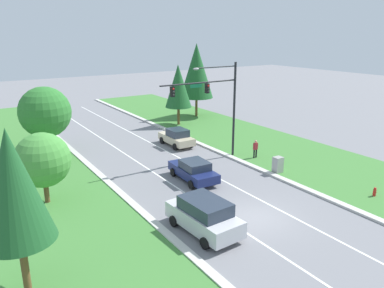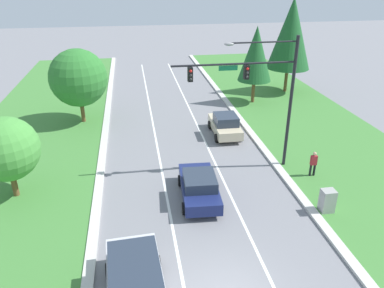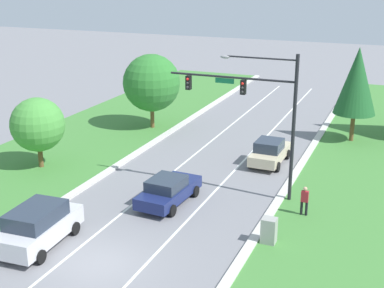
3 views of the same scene
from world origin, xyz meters
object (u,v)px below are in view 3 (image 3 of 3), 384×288
Objects in this scene: navy_sedan at (168,190)px; conifer_near_right_tree at (357,81)px; champagne_sedan at (270,152)px; utility_cabinet at (269,231)px; silver_suv at (38,226)px; oak_far_left_tree at (152,83)px; traffic_signal_mast at (258,103)px; pedestrian at (304,200)px; oak_near_left_tree at (38,125)px.

conifer_near_right_tree is (8.11, 15.61, 3.89)m from navy_sedan.
utility_cabinet is at bearing -74.59° from champagne_sedan.
oak_far_left_tree is at bearing 97.88° from silver_suv.
pedestrian is at bearing -27.88° from traffic_signal_mast.
navy_sedan is 18.01m from conifer_near_right_tree.
oak_far_left_tree reaches higher than pedestrian.
oak_far_left_tree is (-14.83, 11.74, 2.86)m from pedestrian.
champagne_sedan is 9.19m from navy_sedan.
pedestrian is 19.13m from oak_far_left_tree.
traffic_signal_mast is at bearing 112.72° from utility_cabinet.
pedestrian is at bearing -93.06° from conifer_near_right_tree.
silver_suv reaches higher than champagne_sedan.
silver_suv is (-7.26, -15.13, 0.17)m from champagne_sedan.
oak_far_left_tree reaches higher than utility_cabinet.
oak_far_left_tree is at bearing 123.33° from navy_sedan.
champagne_sedan is 8.12m from pedestrian.
champagne_sedan is 0.92× the size of navy_sedan.
oak_far_left_tree is (-3.82, 19.68, 2.79)m from silver_suv.
utility_cabinet is 20.97m from oak_far_left_tree.
utility_cabinet is at bearing -95.46° from conifer_near_right_tree.
silver_suv is at bearing -52.88° from oak_near_left_tree.
silver_suv is at bearing -114.72° from champagne_sedan.
traffic_signal_mast is 15.48m from oak_far_left_tree.
oak_far_left_tree reaches higher than navy_sedan.
champagne_sedan is at bearing -122.35° from conifer_near_right_tree.
silver_suv reaches higher than pedestrian.
silver_suv is 10.94m from utility_cabinet.
traffic_signal_mast is at bearing -107.38° from conifer_near_right_tree.
utility_cabinet is (10.06, 4.28, -0.34)m from silver_suv.
navy_sedan is at bearing -60.05° from oak_far_left_tree.
silver_suv is at bearing -156.97° from utility_cabinet.
pedestrian is at bearing 32.66° from silver_suv.
oak_far_left_tree is (-11.07, 4.55, 2.96)m from champagne_sedan.
utility_cabinet is at bearing -17.15° from navy_sedan.
pedestrian is (3.19, -1.69, -4.57)m from traffic_signal_mast.
champagne_sedan is 0.71× the size of oak_far_left_tree.
champagne_sedan is 9.30m from conifer_near_right_tree.
navy_sedan is (-3.58, -8.46, -0.04)m from champagne_sedan.
conifer_near_right_tree is (1.72, 18.00, 4.02)m from utility_cabinet.
navy_sedan is at bearing 58.02° from silver_suv.
pedestrian is (11.02, 7.93, -0.07)m from silver_suv.
champagne_sedan reaches higher than pedestrian.
champagne_sedan is at bearing 104.50° from utility_cabinet.
navy_sedan is 1.00× the size of oak_near_left_tree.
silver_suv is 10.92m from oak_near_left_tree.
pedestrian is (0.95, 3.66, 0.27)m from utility_cabinet.
traffic_signal_mast reaches higher than conifer_near_right_tree.
champagne_sedan is at bearing -63.49° from pedestrian.
silver_suv reaches higher than navy_sedan.
silver_suv is at bearing -115.50° from navy_sedan.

